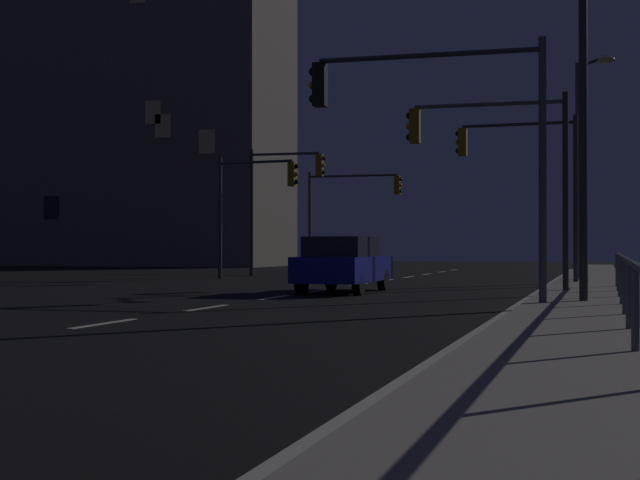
% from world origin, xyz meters
% --- Properties ---
extents(ground_plane, '(112.00, 112.00, 0.00)m').
position_xyz_m(ground_plane, '(0.00, 17.50, 0.00)').
color(ground_plane, black).
rests_on(ground_plane, ground).
extents(sidewalk_right, '(2.08, 77.00, 0.14)m').
position_xyz_m(sidewalk_right, '(7.42, 17.50, 0.07)').
color(sidewalk_right, '#9E937F').
rests_on(sidewalk_right, ground).
extents(lane_markings_center, '(0.14, 50.00, 0.01)m').
position_xyz_m(lane_markings_center, '(0.00, 21.00, 0.01)').
color(lane_markings_center, silver).
rests_on(lane_markings_center, ground).
extents(lane_edge_line, '(0.14, 53.00, 0.01)m').
position_xyz_m(lane_edge_line, '(6.13, 22.50, 0.01)').
color(lane_edge_line, silver).
rests_on(lane_edge_line, ground).
extents(car, '(1.86, 4.42, 1.57)m').
position_xyz_m(car, '(0.95, 20.00, 0.82)').
color(car, navy).
rests_on(car, ground).
extents(traffic_light_mid_left, '(5.08, 0.53, 5.49)m').
position_xyz_m(traffic_light_mid_left, '(4.58, 14.68, 4.07)').
color(traffic_light_mid_left, '#4C4C51').
rests_on(traffic_light_mid_left, sidewalk_right).
extents(traffic_light_overhead_east, '(5.00, 0.35, 5.20)m').
position_xyz_m(traffic_light_overhead_east, '(-4.54, 39.94, 3.73)').
color(traffic_light_overhead_east, '#4C4C51').
rests_on(traffic_light_overhead_east, ground).
extents(traffic_light_far_left, '(4.06, 0.34, 5.52)m').
position_xyz_m(traffic_light_far_left, '(5.36, 26.35, 4.03)').
color(traffic_light_far_left, '#38383D').
rests_on(traffic_light_far_left, sidewalk_right).
extents(traffic_light_far_center, '(3.41, 0.48, 5.57)m').
position_xyz_m(traffic_light_far_center, '(-5.38, 32.08, 3.89)').
color(traffic_light_far_center, '#2D3033').
rests_on(traffic_light_far_center, ground).
extents(traffic_light_mid_right, '(4.36, 0.48, 5.28)m').
position_xyz_m(traffic_light_mid_right, '(5.10, 20.34, 3.89)').
color(traffic_light_mid_right, '#2D3033').
rests_on(traffic_light_mid_right, sidewalk_right).
extents(traffic_light_near_right, '(3.54, 0.53, 4.90)m').
position_xyz_m(traffic_light_near_right, '(-5.28, 28.66, 3.45)').
color(traffic_light_near_right, '#38383D').
rests_on(traffic_light_near_right, ground).
extents(street_lamp_median, '(2.01, 0.69, 7.86)m').
position_xyz_m(street_lamp_median, '(7.26, 15.62, 4.83)').
color(street_lamp_median, '#2D3033').
rests_on(street_lamp_median, sidewalk_right).
extents(street_lamp_mid_block, '(1.33, 1.77, 7.68)m').
position_xyz_m(street_lamp_mid_block, '(7.25, 28.42, 4.74)').
color(street_lamp_mid_block, '#4C4C51').
rests_on(street_lamp_mid_block, sidewalk_right).
extents(barrier_fence, '(0.09, 25.29, 0.98)m').
position_xyz_m(barrier_fence, '(8.31, 10.60, 0.87)').
color(barrier_fence, '#59595E').
rests_on(barrier_fence, sidewalk_right).
extents(building_distant, '(23.32, 8.45, 24.29)m').
position_xyz_m(building_distant, '(-24.32, 50.57, 12.15)').
color(building_distant, '#6B6056').
rests_on(building_distant, ground).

